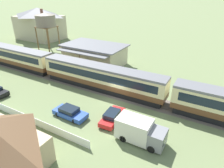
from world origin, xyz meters
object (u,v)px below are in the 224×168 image
(water_tower, at_px, (46,20))
(delivery_truck_grey, at_px, (140,131))
(passenger_train, at_px, (102,77))
(station_house_grey_roof, at_px, (40,23))
(parked_car_red, at_px, (112,116))
(station_building, at_px, (95,54))
(parked_car_blue, at_px, (70,112))

(water_tower, distance_m, delivery_truck_grey, 39.08)
(passenger_train, height_order, station_house_grey_roof, station_house_grey_roof)
(delivery_truck_grey, bearing_deg, parked_car_red, 158.52)
(passenger_train, relative_size, parked_car_red, 14.64)
(parked_car_red, bearing_deg, station_building, 35.63)
(station_house_grey_roof, relative_size, water_tower, 1.54)
(parked_car_red, bearing_deg, delivery_truck_grey, -115.86)
(station_building, distance_m, parked_car_red, 20.55)
(station_building, height_order, water_tower, water_tower)
(passenger_train, relative_size, water_tower, 6.99)
(parked_car_red, relative_size, delivery_truck_grey, 0.85)
(station_building, xyz_separation_m, parked_car_blue, (8.09, -17.61, -1.51))
(passenger_train, height_order, parked_car_blue, passenger_train)
(passenger_train, bearing_deg, water_tower, 153.65)
(station_building, bearing_deg, delivery_truck_grey, -44.90)
(station_building, xyz_separation_m, station_house_grey_roof, (-27.72, 10.84, 2.67))
(passenger_train, relative_size, delivery_truck_grey, 12.48)
(passenger_train, height_order, station_building, station_building)
(parked_car_red, bearing_deg, station_house_grey_roof, 52.64)
(passenger_train, distance_m, parked_car_red, 8.66)
(water_tower, xyz_separation_m, delivery_truck_grey, (33.13, -19.75, -6.28))
(station_house_grey_roof, bearing_deg, station_building, -21.36)
(station_house_grey_roof, relative_size, parked_car_blue, 3.16)
(delivery_truck_grey, bearing_deg, station_building, 135.10)
(parked_car_red, distance_m, delivery_truck_grey, 4.63)
(station_building, relative_size, parked_car_red, 2.88)
(station_building, relative_size, water_tower, 1.37)
(passenger_train, distance_m, parked_car_blue, 8.57)
(passenger_train, bearing_deg, station_house_grey_roof, 150.48)
(station_building, xyz_separation_m, water_tower, (-15.70, 2.37, 5.46))
(parked_car_blue, bearing_deg, water_tower, 141.51)
(passenger_train, height_order, parked_car_red, passenger_train)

